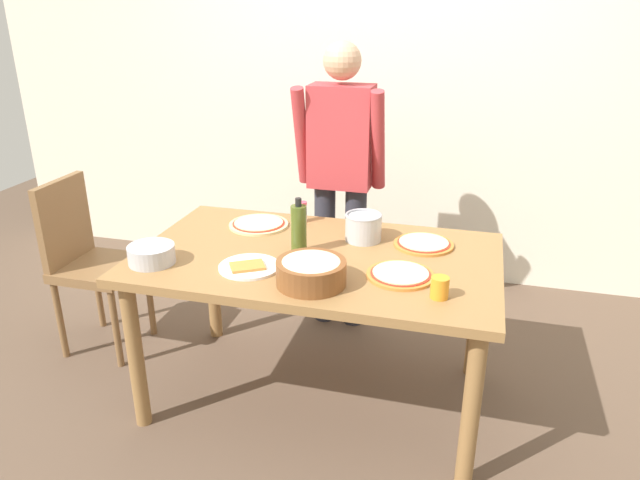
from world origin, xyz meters
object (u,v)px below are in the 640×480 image
pizza_raw_on_board (259,224)px  olive_oil_bottle (299,229)px  dining_table (317,273)px  mixing_bowl_steel (152,254)px  cup_orange (440,288)px  chair_wooden_left (87,255)px  person_cook (341,170)px  steel_pot (363,227)px  pizza_cooked_on_tray (401,274)px  salt_shaker (303,212)px  popcorn_bowl (311,270)px  pizza_second_cooked (424,244)px  plate_with_slice (249,267)px

pizza_raw_on_board → olive_oil_bottle: 0.41m
dining_table → pizza_raw_on_board: pizza_raw_on_board is taller
pizza_raw_on_board → mixing_bowl_steel: bearing=-117.5°
olive_oil_bottle → cup_orange: 0.70m
cup_orange → chair_wooden_left: bearing=167.4°
person_cook → mixing_bowl_steel: (-0.59, -1.03, -0.14)m
dining_table → steel_pot: (0.16, 0.22, 0.16)m
dining_table → pizza_cooked_on_tray: (0.39, -0.13, 0.10)m
chair_wooden_left → olive_oil_bottle: olive_oil_bottle is taller
chair_wooden_left → cup_orange: 1.94m
pizza_raw_on_board → pizza_cooked_on_tray: bearing=-27.3°
chair_wooden_left → olive_oil_bottle: bearing=-6.8°
chair_wooden_left → mixing_bowl_steel: 0.82m
salt_shaker → popcorn_bowl: bearing=-70.5°
chair_wooden_left → popcorn_bowl: chair_wooden_left is taller
pizza_second_cooked → popcorn_bowl: bearing=-126.9°
steel_pot → plate_with_slice: bearing=-132.4°
dining_table → plate_with_slice: 0.34m
person_cook → mixing_bowl_steel: 1.19m
steel_pot → chair_wooden_left: bearing=-177.0°
dining_table → salt_shaker: salt_shaker is taller
mixing_bowl_steel → olive_oil_bottle: bearing=25.1°
dining_table → mixing_bowl_steel: 0.73m
mixing_bowl_steel → cup_orange: bearing=0.0°
pizza_cooked_on_tray → olive_oil_bottle: olive_oil_bottle is taller
steel_pot → cup_orange: steel_pot is taller
olive_oil_bottle → salt_shaker: size_ratio=2.42×
pizza_cooked_on_tray → pizza_second_cooked: bearing=81.0°
plate_with_slice → olive_oil_bottle: olive_oil_bottle is taller
pizza_cooked_on_tray → plate_with_slice: plate_with_slice is taller
popcorn_bowl → cup_orange: (0.50, 0.02, -0.02)m
olive_oil_bottle → salt_shaker: (-0.10, 0.39, -0.06)m
plate_with_slice → salt_shaker: 0.61m
mixing_bowl_steel → cup_orange: (1.22, 0.00, 0.00)m
pizza_cooked_on_tray → plate_with_slice: size_ratio=1.08×
plate_with_slice → cup_orange: size_ratio=3.06×
popcorn_bowl → pizza_cooked_on_tray: bearing=26.0°
pizza_second_cooked → popcorn_bowl: (-0.39, -0.52, 0.05)m
popcorn_bowl → olive_oil_bottle: 0.32m
chair_wooden_left → cup_orange: bearing=-12.6°
pizza_second_cooked → cup_orange: 0.52m
olive_oil_bottle → cup_orange: size_ratio=3.01×
chair_wooden_left → pizza_cooked_on_tray: (1.71, -0.27, 0.23)m
chair_wooden_left → popcorn_bowl: bearing=-17.6°
plate_with_slice → steel_pot: steel_pot is taller
pizza_raw_on_board → plate_with_slice: (0.14, -0.49, -0.00)m
mixing_bowl_steel → steel_pot: size_ratio=1.15×
pizza_raw_on_board → olive_oil_bottle: size_ratio=1.16×
dining_table → pizza_second_cooked: (0.45, 0.23, 0.10)m
mixing_bowl_steel → olive_oil_bottle: 0.64m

